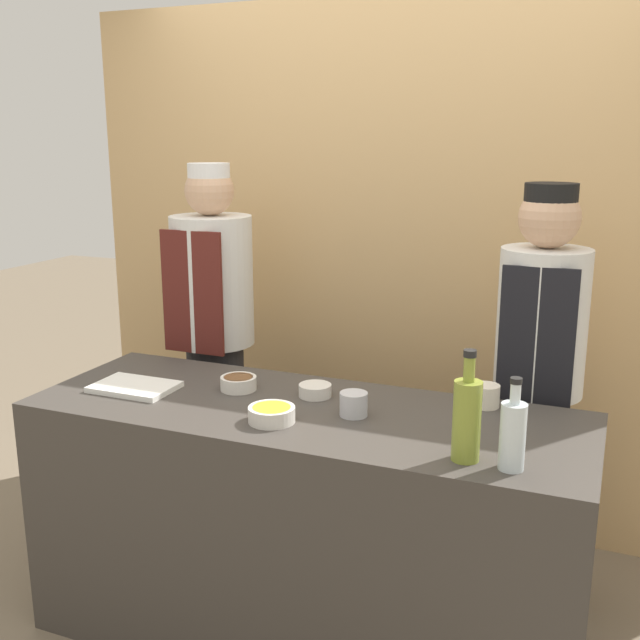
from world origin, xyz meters
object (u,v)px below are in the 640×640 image
Objects in this scene: sauce_bowl_red at (315,390)px; chef_right at (538,380)px; sauce_bowl_yellow at (272,413)px; sauce_bowl_brown at (239,382)px; cup_cream at (486,396)px; chef_left at (214,339)px; cutting_board at (135,387)px; cup_steel at (354,404)px; bottle_clear at (513,434)px; bottle_oil at (467,418)px.

chef_right reaches higher than sauce_bowl_red.
sauce_bowl_yellow is 1.16× the size of sauce_bowl_brown.
chef_left is at bearing 164.67° from cup_cream.
sauce_bowl_red is 0.67m from cutting_board.
cutting_board is 1.26m from cup_cream.
cup_cream is 0.06× the size of chef_left.
sauce_bowl_yellow is 1.65× the size of cup_steel.
bottle_clear is (1.03, -0.31, 0.08)m from sauce_bowl_brown.
bottle_clear is 0.83m from chef_right.
bottle_oil is 0.47m from cup_cream.
sauce_bowl_brown is (-0.29, -0.04, 0.00)m from sauce_bowl_red.
cup_cream is 1.02× the size of cup_steel.
sauce_bowl_red is at bearing 154.75° from bottle_clear.
bottle_clear is 1.65m from chef_left.
sauce_bowl_red is at bearing -167.66° from cup_cream.
bottle_clear is at bearing -22.15° from cup_steel.
cup_cream reaches higher than sauce_bowl_red.
sauce_bowl_brown is 0.65m from chef_left.
bottle_oil is at bearing -4.80° from sauce_bowl_yellow.
sauce_bowl_yellow is at bearing 175.20° from bottle_oil.
bottle_oil is 0.20× the size of chef_right.
cutting_board is (-0.35, -0.14, -0.02)m from sauce_bowl_brown.
cup_steel is (-0.42, 0.21, -0.09)m from bottle_oil.
bottle_oil is at bearing -26.75° from cup_steel.
sauce_bowl_yellow is at bearing -146.56° from cup_cream.
sauce_bowl_red is at bearing -146.46° from chef_right.
bottle_clear reaches higher than cup_steel.
chef_left is at bearing 127.88° from sauce_bowl_brown.
bottle_oil is at bearing -6.90° from cutting_board.
bottle_clear is 0.82× the size of bottle_oil.
cup_cream is (1.22, 0.31, 0.03)m from cutting_board.
sauce_bowl_brown is 1.38× the size of cup_cream.
sauce_bowl_red is at bearing 146.74° from cup_steel.
cup_steel is 0.06× the size of chef_right.
bottle_oil reaches higher than cup_cream.
cutting_board is 1.11× the size of bottle_clear.
cup_cream is 0.38m from chef_right.
bottle_clear reaches higher than cutting_board.
bottle_oil is 0.83m from chef_right.
sauce_bowl_red is 0.70m from bottle_oil.
chef_left is 1.41m from chef_right.
bottle_oil is at bearing -97.78° from chef_right.
cup_steel is at bearing -147.07° from cup_cream.
bottle_clear reaches higher than sauce_bowl_yellow.
chef_left reaches higher than cup_steel.
sauce_bowl_yellow is 0.74m from cup_cream.
bottle_oil is (-0.13, 0.01, 0.02)m from bottle_clear.
bottle_oil is 1.53m from chef_left.
chef_right reaches higher than bottle_oil.
bottle_clear is at bearing -6.78° from cutting_board.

